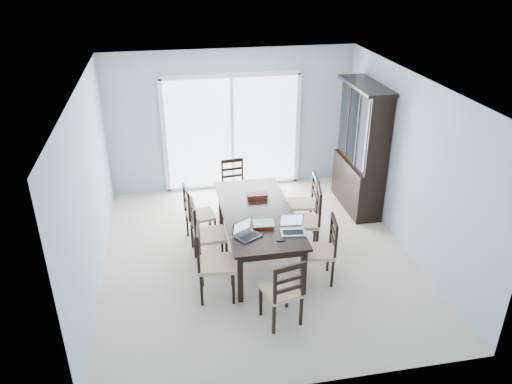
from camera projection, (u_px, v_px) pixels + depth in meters
floor at (258, 256)px, 7.48m from camera, size 5.00×5.00×0.00m
ceiling at (258, 84)px, 6.32m from camera, size 5.00×5.00×0.00m
back_wall at (232, 121)px, 9.10m from camera, size 4.50×0.02×2.60m
wall_left at (89, 190)px, 6.52m from camera, size 0.02×5.00×2.60m
wall_right at (409, 165)px, 7.28m from camera, size 0.02×5.00×2.60m
balcony at (226, 167)px, 10.58m from camera, size 4.50×2.00×0.10m
railing at (220, 125)px, 11.19m from camera, size 4.50×0.06×1.10m
dining_table at (258, 216)px, 7.18m from camera, size 1.00×2.20×0.75m
china_hutch at (361, 150)px, 8.44m from camera, size 0.50×1.38×2.20m
sliding_door at (232, 132)px, 9.17m from camera, size 2.52×0.05×2.18m
chair_left_near at (208, 255)px, 6.36m from camera, size 0.50×0.49×1.20m
chair_left_mid at (202, 227)px, 7.00m from camera, size 0.47×0.46×1.18m
chair_left_far at (194, 209)px, 7.61m from camera, size 0.47×0.46×1.08m
chair_right_near at (325, 243)px, 6.71m from camera, size 0.48×0.47×1.10m
chair_right_mid at (310, 213)px, 7.35m from camera, size 0.56×0.54×1.21m
chair_right_far at (308, 196)px, 7.97m from camera, size 0.46×0.45×1.08m
chair_end_near at (285, 287)px, 5.87m from camera, size 0.49×0.50×1.08m
chair_end_far at (234, 180)px, 8.57m from camera, size 0.44×0.45×1.05m
laptop_dark at (248, 234)px, 6.50m from camera, size 0.38×0.35×0.22m
laptop_silver at (293, 229)px, 6.60m from camera, size 0.35×0.26×0.23m
book_stack at (263, 224)px, 6.78m from camera, size 0.31×0.25×0.05m
cell_phone at (281, 240)px, 6.44m from camera, size 0.11×0.06×0.01m
game_box at (257, 196)px, 7.51m from camera, size 0.31×0.16×0.08m
hot_tub at (203, 145)px, 10.29m from camera, size 2.06×1.90×0.94m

